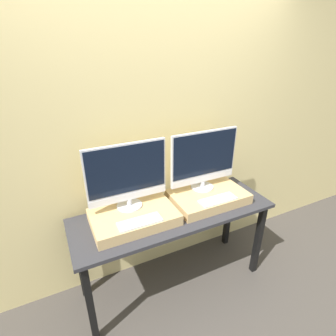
{
  "coord_description": "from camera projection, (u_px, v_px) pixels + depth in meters",
  "views": [
    {
      "loc": [
        -0.82,
        -1.29,
        2.03
      ],
      "look_at": [
        0.0,
        0.4,
        1.13
      ],
      "focal_mm": 28.0,
      "sensor_mm": 36.0,
      "label": 1
    }
  ],
  "objects": [
    {
      "name": "ground_plane",
      "position": [
        188.0,
        305.0,
        2.24
      ],
      "size": [
        12.0,
        12.0,
        0.0
      ],
      "primitive_type": "plane",
      "color": "#423D38"
    },
    {
      "name": "wall_back",
      "position": [
        155.0,
        139.0,
        2.2
      ],
      "size": [
        8.0,
        0.04,
        2.6
      ],
      "color": "#DBC684",
      "rests_on": "ground_plane"
    },
    {
      "name": "workbench",
      "position": [
        174.0,
        221.0,
        2.18
      ],
      "size": [
        1.65,
        0.57,
        0.79
      ],
      "color": "#2D2D33",
      "rests_on": "ground_plane"
    },
    {
      "name": "wooden_riser_left",
      "position": [
        134.0,
        217.0,
        2.0
      ],
      "size": [
        0.64,
        0.41,
        0.09
      ],
      "color": "tan",
      "rests_on": "workbench"
    },
    {
      "name": "monitor_left",
      "position": [
        127.0,
        175.0,
        1.94
      ],
      "size": [
        0.62,
        0.2,
        0.52
      ],
      "color": "silver",
      "rests_on": "wooden_riser_left"
    },
    {
      "name": "keyboard_left",
      "position": [
        140.0,
        222.0,
        1.86
      ],
      "size": [
        0.32,
        0.11,
        0.01
      ],
      "color": "silver",
      "rests_on": "wooden_riser_left"
    },
    {
      "name": "wooden_riser_right",
      "position": [
        208.0,
        197.0,
        2.26
      ],
      "size": [
        0.64,
        0.41,
        0.09
      ],
      "color": "tan",
      "rests_on": "workbench"
    },
    {
      "name": "monitor_right",
      "position": [
        204.0,
        159.0,
        2.2
      ],
      "size": [
        0.62,
        0.2,
        0.52
      ],
      "color": "silver",
      "rests_on": "wooden_riser_right"
    },
    {
      "name": "keyboard_right",
      "position": [
        218.0,
        199.0,
        2.13
      ],
      "size": [
        0.32,
        0.11,
        0.01
      ],
      "color": "silver",
      "rests_on": "wooden_riser_right"
    }
  ]
}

